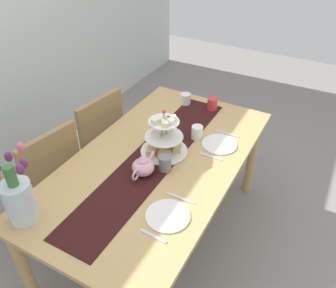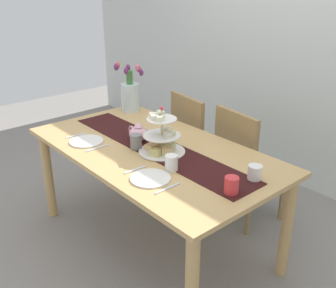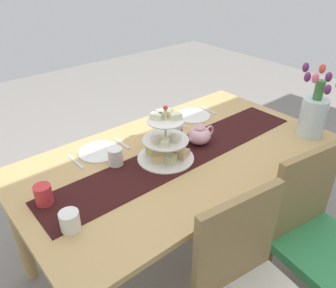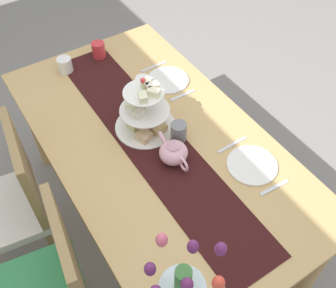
# 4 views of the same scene
# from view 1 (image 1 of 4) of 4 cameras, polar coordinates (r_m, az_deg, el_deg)

# --- Properties ---
(ground_plane) EXTENTS (8.00, 8.00, 0.00)m
(ground_plane) POSITION_cam_1_polar(r_m,az_deg,el_deg) (2.67, -1.52, -15.07)
(ground_plane) COLOR gray
(dining_table) EXTENTS (1.75, 0.96, 0.74)m
(dining_table) POSITION_cam_1_polar(r_m,az_deg,el_deg) (2.20, -1.79, -4.50)
(dining_table) COLOR tan
(dining_table) RESTS_ON ground_plane
(chair_left) EXTENTS (0.48, 0.48, 0.91)m
(chair_left) POSITION_cam_1_polar(r_m,az_deg,el_deg) (2.50, -19.32, -5.38)
(chair_left) COLOR olive
(chair_left) RESTS_ON ground_plane
(chair_right) EXTENTS (0.47, 0.47, 0.91)m
(chair_right) POSITION_cam_1_polar(r_m,az_deg,el_deg) (2.77, -12.10, 0.57)
(chair_right) COLOR olive
(chair_right) RESTS_ON ground_plane
(table_runner) EXTENTS (1.58, 0.28, 0.00)m
(table_runner) POSITION_cam_1_polar(r_m,az_deg,el_deg) (2.15, -2.35, -2.34)
(table_runner) COLOR black
(table_runner) RESTS_ON dining_table
(tiered_cake_stand) EXTENTS (0.30, 0.30, 0.30)m
(tiered_cake_stand) POSITION_cam_1_polar(r_m,az_deg,el_deg) (2.15, -0.71, 0.66)
(tiered_cake_stand) COLOR beige
(tiered_cake_stand) RESTS_ON table_runner
(teapot) EXTENTS (0.24, 0.13, 0.14)m
(teapot) POSITION_cam_1_polar(r_m,az_deg,el_deg) (2.00, -4.13, -3.69)
(teapot) COLOR #E5A8BC
(teapot) RESTS_ON table_runner
(tulip_vase) EXTENTS (0.22, 0.25, 0.41)m
(tulip_vase) POSITION_cam_1_polar(r_m,az_deg,el_deg) (1.84, -23.41, -8.08)
(tulip_vase) COLOR silver
(tulip_vase) RESTS_ON dining_table
(cream_jug) EXTENTS (0.08, 0.08, 0.08)m
(cream_jug) POSITION_cam_1_polar(r_m,az_deg,el_deg) (2.70, 2.90, 7.42)
(cream_jug) COLOR white
(cream_jug) RESTS_ON dining_table
(dinner_plate_left) EXTENTS (0.23, 0.23, 0.01)m
(dinner_plate_left) POSITION_cam_1_polar(r_m,az_deg,el_deg) (1.80, -0.04, -11.72)
(dinner_plate_left) COLOR white
(dinner_plate_left) RESTS_ON dining_table
(fork_left) EXTENTS (0.03, 0.15, 0.01)m
(fork_left) POSITION_cam_1_polar(r_m,az_deg,el_deg) (1.72, -2.44, -14.91)
(fork_left) COLOR silver
(fork_left) RESTS_ON dining_table
(knife_left) EXTENTS (0.02, 0.17, 0.01)m
(knife_left) POSITION_cam_1_polar(r_m,az_deg,el_deg) (1.89, 2.10, -8.90)
(knife_left) COLOR silver
(knife_left) RESTS_ON dining_table
(dinner_plate_right) EXTENTS (0.23, 0.23, 0.01)m
(dinner_plate_right) POSITION_cam_1_polar(r_m,az_deg,el_deg) (2.28, 8.45, -0.04)
(dinner_plate_right) COLOR white
(dinner_plate_right) RESTS_ON dining_table
(fork_right) EXTENTS (0.02, 0.15, 0.01)m
(fork_right) POSITION_cam_1_polar(r_m,az_deg,el_deg) (2.18, 7.04, -2.06)
(fork_right) COLOR silver
(fork_right) RESTS_ON dining_table
(knife_right) EXTENTS (0.02, 0.17, 0.01)m
(knife_right) POSITION_cam_1_polar(r_m,az_deg,el_deg) (2.40, 9.73, 1.71)
(knife_right) COLOR silver
(knife_right) RESTS_ON dining_table
(mug_grey) EXTENTS (0.08, 0.08, 0.09)m
(mug_grey) POSITION_cam_1_polar(r_m,az_deg,el_deg) (2.03, -0.48, -3.14)
(mug_grey) COLOR slate
(mug_grey) RESTS_ON table_runner
(mug_white_text) EXTENTS (0.08, 0.08, 0.09)m
(mug_white_text) POSITION_cam_1_polar(r_m,az_deg,el_deg) (2.30, 4.81, 1.88)
(mug_white_text) COLOR white
(mug_white_text) RESTS_ON dining_table
(mug_orange) EXTENTS (0.08, 0.08, 0.09)m
(mug_orange) POSITION_cam_1_polar(r_m,az_deg,el_deg) (2.64, 7.31, 6.53)
(mug_orange) COLOR red
(mug_orange) RESTS_ON dining_table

